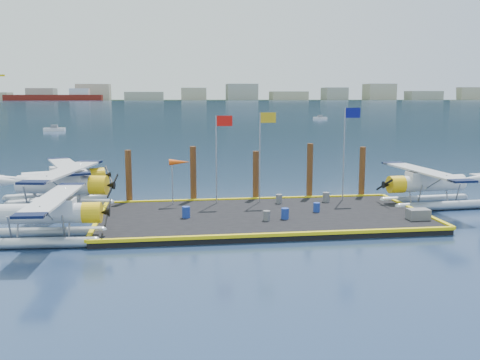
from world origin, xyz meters
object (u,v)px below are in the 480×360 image
at_px(drum_3, 285,214).
at_px(piling_2, 256,177).
at_px(drum_1, 267,216).
at_px(drum_5, 279,199).
at_px(seaplane_c, 62,181).
at_px(flagpole_blue, 347,140).
at_px(seaplane_b, 60,188).
at_px(flagpole_red, 219,145).
at_px(drum_2, 317,207).
at_px(flagpole_yellow, 263,143).
at_px(piling_0, 129,179).
at_px(seaplane_d, 428,186).
at_px(crate, 418,214).
at_px(seaplane_a, 47,216).
at_px(drum_0, 186,212).
at_px(piling_4, 362,174).
at_px(drum_4, 326,197).
at_px(piling_3, 310,173).
at_px(piling_1, 193,176).
at_px(windsock, 179,163).

bearing_deg(drum_3, piling_2, 95.18).
height_order(drum_1, drum_5, drum_5).
bearing_deg(seaplane_c, flagpole_blue, 60.64).
bearing_deg(seaplane_b, flagpole_red, 98.46).
bearing_deg(drum_2, drum_1, -152.15).
bearing_deg(flagpole_yellow, drum_5, -29.04).
bearing_deg(piling_0, drum_2, -23.43).
distance_m(seaplane_d, drum_1, 12.96).
distance_m(crate, flagpole_red, 13.53).
distance_m(flagpole_red, flagpole_yellow, 3.00).
xyz_separation_m(seaplane_a, drum_1, (12.12, 1.77, -0.74)).
bearing_deg(flagpole_blue, flagpole_yellow, 180.00).
xyz_separation_m(seaplane_c, flagpole_blue, (20.19, -4.04, 3.11)).
height_order(flagpole_red, flagpole_blue, flagpole_blue).
distance_m(drum_1, crate, 9.10).
distance_m(drum_3, piling_2, 6.98).
height_order(drum_0, piling_4, piling_4).
relative_size(seaplane_d, piling_4, 2.46).
bearing_deg(piling_4, drum_0, -156.70).
relative_size(drum_4, piling_3, 0.16).
bearing_deg(piling_1, drum_4, -13.34).
relative_size(seaplane_b, seaplane_c, 1.06).
bearing_deg(drum_1, drum_0, 163.27).
relative_size(seaplane_a, piling_4, 2.32).
bearing_deg(piling_0, windsock, -24.73).
relative_size(seaplane_b, piling_0, 2.68).
bearing_deg(piling_1, seaplane_a, -132.56).
xyz_separation_m(drum_1, piling_3, (4.55, 7.13, 1.46)).
bearing_deg(drum_2, flagpole_red, 148.21).
xyz_separation_m(seaplane_d, piling_2, (-11.71, 3.03, 0.38)).
xyz_separation_m(crate, piling_2, (-8.50, 8.08, 1.19)).
xyz_separation_m(seaplane_d, flagpole_red, (-14.51, 1.43, 2.87)).
distance_m(piling_0, piling_1, 4.50).
distance_m(drum_0, drum_3, 5.99).
distance_m(seaplane_d, flagpole_yellow, 11.98).
bearing_deg(piling_1, flagpole_red, -43.15).
bearing_deg(flagpole_blue, seaplane_a, -158.86).
distance_m(drum_2, drum_4, 3.44).
bearing_deg(piling_2, seaplane_a, -144.93).
height_order(seaplane_c, crate, seaplane_c).
distance_m(seaplane_d, drum_0, 17.20).
relative_size(crate, flagpole_red, 0.21).
distance_m(drum_1, flagpole_blue, 9.59).
distance_m(drum_0, flagpole_red, 6.03).
bearing_deg(seaplane_c, piling_2, 62.06).
bearing_deg(drum_0, drum_2, 3.37).
relative_size(flagpole_red, piling_2, 1.58).
relative_size(seaplane_a, crate, 7.37).
bearing_deg(drum_4, seaplane_a, -158.72).
relative_size(seaplane_d, flagpole_yellow, 1.59).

